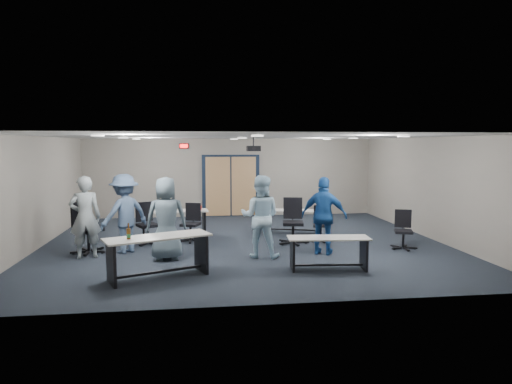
{
  "coord_description": "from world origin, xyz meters",
  "views": [
    {
      "loc": [
        -1.19,
        -11.36,
        2.51
      ],
      "look_at": [
        0.26,
        -0.3,
        1.34
      ],
      "focal_mm": 32.0,
      "sensor_mm": 36.0,
      "label": 1
    }
  ],
  "objects": [
    {
      "name": "floor",
      "position": [
        0.0,
        0.0,
        0.0
      ],
      "size": [
        10.0,
        10.0,
        0.0
      ],
      "primitive_type": "plane",
      "color": "black",
      "rests_on": "ground"
    },
    {
      "name": "ceiling_projector",
      "position": [
        0.3,
        0.5,
        2.4
      ],
      "size": [
        0.35,
        0.32,
        0.37
      ],
      "color": "black",
      "rests_on": "ceiling"
    },
    {
      "name": "chair_back_d",
      "position": [
        2.0,
        -0.02,
        0.46
      ],
      "size": [
        0.7,
        0.7,
        0.91
      ],
      "primitive_type": null,
      "rotation": [
        0.0,
        0.0,
        -0.25
      ],
      "color": "black",
      "rests_on": "floor"
    },
    {
      "name": "person_plaid",
      "position": [
        -1.85,
        -1.43,
        0.91
      ],
      "size": [
        0.93,
        0.64,
        1.82
      ],
      "primitive_type": "imported",
      "rotation": [
        0.0,
        0.0,
        3.21
      ],
      "color": "slate",
      "rests_on": "floor"
    },
    {
      "name": "ceiling_can_lights",
      "position": [
        0.0,
        0.25,
        2.67
      ],
      "size": [
        6.24,
        5.74,
        0.02
      ],
      "primitive_type": null,
      "color": "white",
      "rests_on": "ceiling"
    },
    {
      "name": "ceiling",
      "position": [
        0.0,
        0.0,
        2.7
      ],
      "size": [
        10.0,
        9.0,
        0.04
      ],
      "primitive_type": "cube",
      "color": "white",
      "rests_on": "back_wall"
    },
    {
      "name": "table_front_right",
      "position": [
        1.42,
        -2.65,
        0.45
      ],
      "size": [
        1.67,
        0.68,
        0.66
      ],
      "rotation": [
        0.0,
        0.0,
        -0.09
      ],
      "color": "#A8A79F",
      "rests_on": "floor"
    },
    {
      "name": "person_navy",
      "position": [
        1.69,
        -1.38,
        0.89
      ],
      "size": [
        1.12,
        0.86,
        1.78
      ],
      "primitive_type": "imported",
      "rotation": [
        0.0,
        0.0,
        2.67
      ],
      "color": "#1C509B",
      "rests_on": "floor"
    },
    {
      "name": "double_door",
      "position": [
        0.0,
        4.46,
        1.05
      ],
      "size": [
        2.0,
        0.07,
        2.2
      ],
      "color": "black",
      "rests_on": "back_wall"
    },
    {
      "name": "chair_loose_left",
      "position": [
        -3.68,
        -0.57,
        0.59
      ],
      "size": [
        1.04,
        1.04,
        1.18
      ],
      "primitive_type": null,
      "rotation": [
        0.0,
        0.0,
        0.92
      ],
      "color": "black",
      "rests_on": "floor"
    },
    {
      "name": "table_front_left",
      "position": [
        -1.93,
        -2.78,
        0.55
      ],
      "size": [
        2.06,
        1.35,
        1.09
      ],
      "rotation": [
        0.0,
        0.0,
        0.39
      ],
      "color": "#A8A79F",
      "rests_on": "floor"
    },
    {
      "name": "exit_sign",
      "position": [
        -1.6,
        4.44,
        2.45
      ],
      "size": [
        0.32,
        0.07,
        0.18
      ],
      "color": "black",
      "rests_on": "back_wall"
    },
    {
      "name": "right_wall",
      "position": [
        5.0,
        0.0,
        1.35
      ],
      "size": [
        0.04,
        9.0,
        2.7
      ],
      "primitive_type": "cube",
      "color": "gray",
      "rests_on": "floor"
    },
    {
      "name": "chair_loose_right",
      "position": [
        3.72,
        -1.14,
        0.47
      ],
      "size": [
        0.75,
        0.75,
        0.93
      ],
      "primitive_type": null,
      "rotation": [
        0.0,
        0.0,
        -0.33
      ],
      "color": "black",
      "rests_on": "floor"
    },
    {
      "name": "front_wall",
      "position": [
        0.0,
        -4.5,
        1.35
      ],
      "size": [
        10.0,
        0.04,
        2.7
      ],
      "primitive_type": "cube",
      "color": "gray",
      "rests_on": "floor"
    },
    {
      "name": "person_back",
      "position": [
        -2.85,
        -0.62,
        0.92
      ],
      "size": [
        1.35,
        1.27,
        1.83
      ],
      "primitive_type": "imported",
      "rotation": [
        0.0,
        0.0,
        3.83
      ],
      "color": "#496083",
      "rests_on": "floor"
    },
    {
      "name": "left_wall",
      "position": [
        -5.0,
        0.0,
        1.35
      ],
      "size": [
        0.04,
        9.0,
        2.7
      ],
      "primitive_type": "cube",
      "color": "gray",
      "rests_on": "floor"
    },
    {
      "name": "table_back_right",
      "position": [
        1.49,
        1.2,
        0.45
      ],
      "size": [
        1.7,
        0.98,
        0.65
      ],
      "rotation": [
        0.0,
        0.0,
        -0.29
      ],
      "color": "#A8A79F",
      "rests_on": "floor"
    },
    {
      "name": "chair_back_c",
      "position": [
        1.21,
        -0.23,
        0.58
      ],
      "size": [
        0.84,
        0.84,
        1.15
      ],
      "primitive_type": null,
      "rotation": [
        0.0,
        0.0,
        -0.17
      ],
      "color": "black",
      "rests_on": "floor"
    },
    {
      "name": "person_lightblue",
      "position": [
        0.21,
        -1.45,
        0.92
      ],
      "size": [
        1.05,
        0.92,
        1.83
      ],
      "primitive_type": "imported",
      "rotation": [
        0.0,
        0.0,
        2.85
      ],
      "color": "#B9DFF5",
      "rests_on": "floor"
    },
    {
      "name": "chair_back_a",
      "position": [
        -2.42,
        0.22,
        0.52
      ],
      "size": [
        0.89,
        0.89,
        1.05
      ],
      "primitive_type": null,
      "rotation": [
        0.0,
        0.0,
        0.48
      ],
      "color": "black",
      "rests_on": "floor"
    },
    {
      "name": "back_wall",
      "position": [
        0.0,
        4.5,
        1.35
      ],
      "size": [
        10.0,
        0.04,
        2.7
      ],
      "primitive_type": "cube",
      "color": "gray",
      "rests_on": "floor"
    },
    {
      "name": "chair_back_b",
      "position": [
        -1.36,
        0.38,
        0.49
      ],
      "size": [
        0.8,
        0.8,
        0.99
      ],
      "primitive_type": null,
      "rotation": [
        0.0,
        0.0,
        -0.36
      ],
      "color": "black",
      "rests_on": "floor"
    },
    {
      "name": "person_gray",
      "position": [
        -3.63,
        -1.05,
        0.92
      ],
      "size": [
        0.74,
        0.57,
        1.83
      ],
      "primitive_type": "imported",
      "rotation": [
        0.0,
        0.0,
        3.35
      ],
      "color": "#939DA0",
      "rests_on": "floor"
    },
    {
      "name": "table_back_left",
      "position": [
        -1.79,
        0.97,
        0.5
      ],
      "size": [
        1.85,
        0.76,
        0.85
      ],
      "rotation": [
        0.0,
        0.0,
        0.09
      ],
      "color": "#A8A79F",
      "rests_on": "floor"
    }
  ]
}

